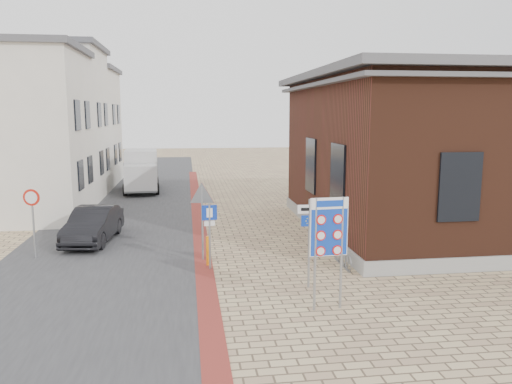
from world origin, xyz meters
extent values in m
plane|color=tan|center=(0.00, 0.00, 0.00)|extent=(120.00, 120.00, 0.00)
cube|color=#38383A|center=(-5.50, 15.00, 0.01)|extent=(7.00, 60.00, 0.02)
cube|color=maroon|center=(-2.00, 10.00, 0.01)|extent=(0.60, 40.00, 0.02)
cube|color=gray|center=(9.00, 7.00, 0.25)|extent=(12.15, 12.15, 0.50)
cube|color=#472317|center=(9.00, 7.00, 3.50)|extent=(12.00, 12.00, 6.00)
cube|color=#525358|center=(9.00, 7.00, 6.65)|extent=(13.00, 13.00, 0.30)
cube|color=#525358|center=(9.00, 7.00, 6.25)|extent=(12.70, 12.70, 0.15)
cube|color=black|center=(2.98, 4.00, 2.80)|extent=(0.12, 1.60, 2.40)
cube|color=black|center=(2.98, 8.00, 2.80)|extent=(0.12, 1.60, 2.40)
cube|color=black|center=(6.00, 0.98, 2.80)|extent=(1.40, 0.12, 2.20)
cube|color=white|center=(-11.00, 12.00, 4.00)|extent=(7.00, 6.00, 8.00)
cube|color=#525358|center=(-11.00, 12.00, 8.15)|extent=(7.40, 6.40, 0.30)
cube|color=black|center=(-7.48, 10.80, 2.20)|extent=(0.10, 1.10, 1.40)
cube|color=black|center=(-7.48, 13.20, 2.20)|extent=(0.10, 1.10, 1.40)
cube|color=black|center=(-7.48, 10.80, 5.00)|extent=(0.10, 1.10, 1.40)
cube|color=black|center=(-7.48, 13.20, 5.00)|extent=(0.10, 1.10, 1.40)
cube|color=white|center=(-11.00, 18.00, 4.40)|extent=(7.00, 6.00, 8.80)
cube|color=#525358|center=(-11.00, 18.00, 8.95)|extent=(7.40, 6.40, 0.30)
cube|color=black|center=(-7.48, 16.80, 2.20)|extent=(0.10, 1.10, 1.40)
cube|color=black|center=(-7.48, 19.20, 2.20)|extent=(0.10, 1.10, 1.40)
cube|color=black|center=(-7.48, 16.80, 5.00)|extent=(0.10, 1.10, 1.40)
cube|color=black|center=(-7.48, 19.20, 5.00)|extent=(0.10, 1.10, 1.40)
cube|color=white|center=(-11.00, 24.00, 4.00)|extent=(7.00, 6.00, 8.00)
cube|color=#525358|center=(-11.00, 24.00, 8.15)|extent=(7.40, 6.40, 0.30)
cube|color=black|center=(-7.48, 22.80, 2.20)|extent=(0.10, 1.10, 1.40)
cube|color=black|center=(-7.48, 25.20, 2.20)|extent=(0.10, 1.10, 1.40)
cube|color=black|center=(-7.48, 22.80, 5.00)|extent=(0.10, 1.10, 1.40)
cube|color=black|center=(-7.48, 25.20, 5.00)|extent=(0.10, 1.10, 1.40)
torus|color=slate|center=(2.65, 1.60, 0.28)|extent=(0.04, 0.60, 0.60)
torus|color=slate|center=(2.65, 1.90, 0.28)|extent=(0.04, 0.60, 0.60)
torus|color=slate|center=(2.65, 2.20, 0.28)|extent=(0.04, 0.60, 0.60)
torus|color=slate|center=(2.65, 2.50, 0.28)|extent=(0.04, 0.60, 0.60)
torus|color=slate|center=(2.65, 2.80, 0.28)|extent=(0.04, 0.60, 0.60)
cube|color=slate|center=(2.65, 2.20, 0.02)|extent=(0.08, 1.60, 0.04)
imported|color=black|center=(-6.24, 6.66, 0.69)|extent=(1.92, 4.34, 1.38)
cube|color=slate|center=(-5.45, 19.49, 0.42)|extent=(2.30, 5.18, 0.23)
cube|color=silver|center=(-5.33, 17.71, 1.17)|extent=(2.07, 1.72, 1.50)
cube|color=black|center=(-5.29, 17.01, 1.45)|extent=(1.78, 0.20, 0.75)
cube|color=silver|center=(-5.51, 20.33, 1.64)|extent=(2.28, 3.50, 2.06)
cylinder|color=black|center=(-6.33, 17.92, 0.37)|extent=(0.28, 0.76, 0.75)
cylinder|color=black|center=(-4.37, 18.06, 0.37)|extent=(0.28, 0.76, 0.75)
cylinder|color=black|center=(-6.53, 20.92, 0.37)|extent=(0.28, 0.76, 0.75)
cylinder|color=black|center=(-4.57, 21.05, 0.37)|extent=(0.28, 0.76, 0.75)
cylinder|color=gray|center=(0.73, -1.41, 1.49)|extent=(0.07, 0.07, 2.98)
cylinder|color=gray|center=(1.45, -1.35, 1.49)|extent=(0.07, 0.07, 2.98)
cube|color=white|center=(1.09, -1.38, 2.21)|extent=(1.02, 0.12, 1.53)
cube|color=#0E38B2|center=(1.09, -1.38, 2.21)|extent=(0.98, 0.12, 1.49)
cube|color=white|center=(1.09, -1.38, 2.83)|extent=(0.98, 0.13, 0.29)
cylinder|color=gray|center=(1.00, 0.30, 1.32)|extent=(0.07, 0.07, 2.64)
cube|color=white|center=(1.00, 0.30, 2.36)|extent=(0.71, 0.07, 0.25)
cube|color=#0F38B7|center=(1.00, 0.30, 2.01)|extent=(0.48, 0.06, 0.32)
cylinder|color=gray|center=(-1.80, 2.39, 1.11)|extent=(0.07, 0.07, 2.22)
cube|color=#0D2FA6|center=(-1.80, 2.39, 1.91)|extent=(0.49, 0.10, 0.49)
cube|color=white|center=(-1.80, 2.39, 1.56)|extent=(0.36, 0.08, 0.16)
cylinder|color=gray|center=(-2.00, 3.50, 1.31)|extent=(0.07, 0.07, 2.62)
cylinder|color=gray|center=(-7.86, 4.50, 1.24)|extent=(0.07, 0.07, 2.48)
cylinder|color=red|center=(-7.86, 4.50, 2.20)|extent=(0.58, 0.13, 0.59)
cylinder|color=orange|center=(-1.87, 2.80, 0.51)|extent=(0.11, 0.11, 1.03)
camera|label=1|loc=(-2.49, -13.49, 5.11)|focal=35.00mm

